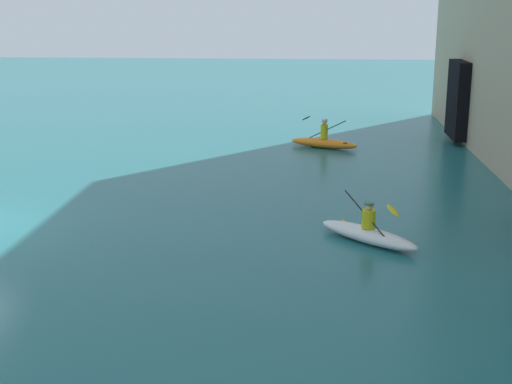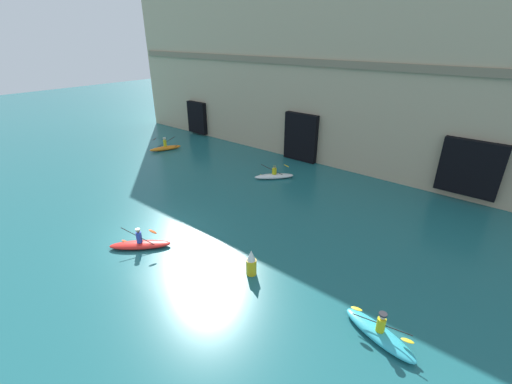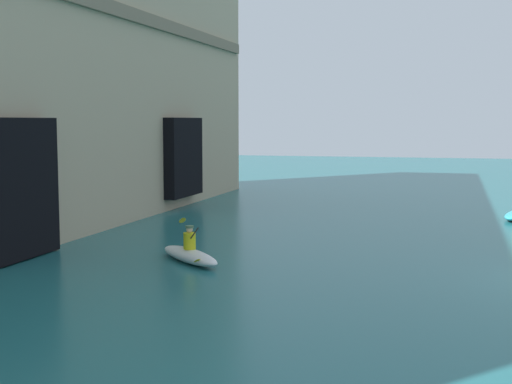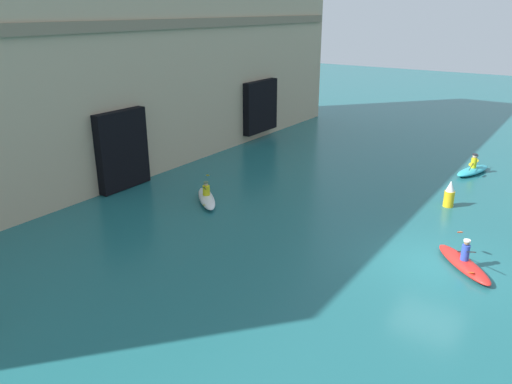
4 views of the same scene
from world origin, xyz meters
TOP-DOWN VIEW (x-y plane):
  - ground_plane at (0.00, 0.00)m, footprint 120.00×120.00m
  - cliff_bluff at (-0.18, 18.54)m, footprint 42.61×6.14m
  - kayak_red at (0.33, -0.91)m, footprint 2.71×2.68m
  - kayak_white at (0.15, 10.77)m, footprint 2.49×2.64m
  - kayak_cyan at (11.93, 1.25)m, footprint 3.06×1.62m
  - marker_buoy at (6.07, 1.08)m, footprint 0.47×0.47m

SIDE VIEW (x-z plane):
  - ground_plane at x=0.00m, z-range 0.00..0.00m
  - kayak_red at x=0.33m, z-range -0.37..0.78m
  - kayak_cyan at x=11.93m, z-range -0.35..0.78m
  - kayak_white at x=0.15m, z-range -0.36..0.81m
  - marker_buoy at x=6.07m, z-range -0.05..1.22m
  - cliff_bluff at x=-0.18m, z-range -0.03..16.11m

